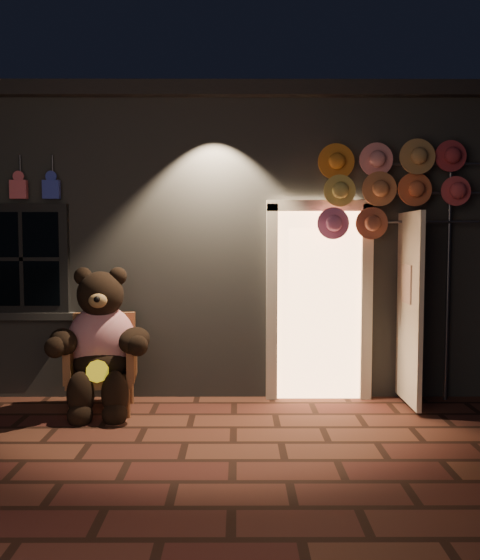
{
  "coord_description": "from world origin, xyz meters",
  "views": [
    {
      "loc": [
        0.46,
        -5.04,
        1.77
      ],
      "look_at": [
        0.48,
        1.0,
        1.35
      ],
      "focal_mm": 38.0,
      "sensor_mm": 36.0,
      "label": 1
    }
  ],
  "objects": [
    {
      "name": "wicker_armchair",
      "position": [
        -0.94,
        1.03,
        0.49
      ],
      "size": [
        0.74,
        0.68,
        0.99
      ],
      "rotation": [
        0.0,
        0.0,
        0.11
      ],
      "color": "#905938",
      "rests_on": "ground"
    },
    {
      "name": "ground",
      "position": [
        0.0,
        0.0,
        0.0
      ],
      "size": [
        60.0,
        60.0,
        0.0
      ],
      "primitive_type": "plane",
      "color": "#572F21",
      "rests_on": "ground"
    },
    {
      "name": "teddy_bear",
      "position": [
        -0.94,
        0.9,
        0.71
      ],
      "size": [
        1.1,
        0.9,
        1.52
      ],
      "rotation": [
        0.0,
        0.0,
        0.11
      ],
      "color": "#A91229",
      "rests_on": "ground"
    },
    {
      "name": "shop_building",
      "position": [
        0.0,
        3.99,
        1.74
      ],
      "size": [
        7.3,
        5.95,
        3.51
      ],
      "color": "slate",
      "rests_on": "ground"
    },
    {
      "name": "hat_rack",
      "position": [
        2.07,
        1.28,
        2.3
      ],
      "size": [
        1.73,
        0.22,
        2.8
      ],
      "color": "#59595E",
      "rests_on": "ground"
    }
  ]
}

